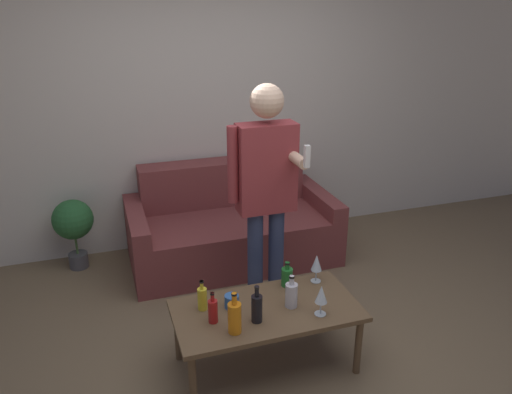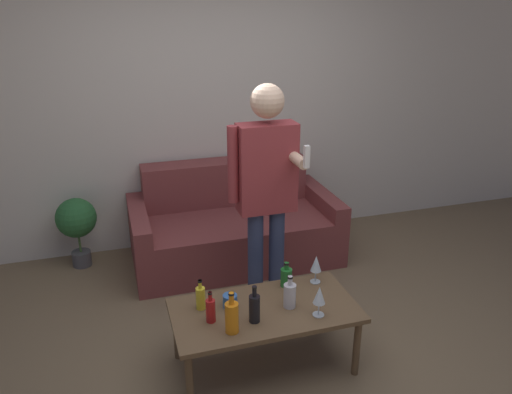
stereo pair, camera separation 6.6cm
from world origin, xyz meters
name	(u,v)px [view 1 (the left image)]	position (x,y,z in m)	size (l,w,h in m)	color
ground_plane	(289,372)	(0.00, 0.00, 0.00)	(16.00, 16.00, 0.00)	#756047
wall_back	(207,98)	(0.00, 2.04, 1.35)	(8.00, 0.06, 2.70)	silver
couch	(231,226)	(0.07, 1.59, 0.29)	(1.76, 0.91, 0.81)	brown
coffee_table	(267,314)	(-0.11, 0.10, 0.38)	(1.12, 0.57, 0.42)	brown
bottle_orange	(213,310)	(-0.45, 0.07, 0.50)	(0.06, 0.06, 0.19)	#B21E1E
bottle_green	(291,294)	(0.04, 0.08, 0.51)	(0.08, 0.08, 0.21)	silver
bottle_dark	(235,317)	(-0.36, -0.06, 0.52)	(0.08, 0.08, 0.25)	orange
bottle_yellow	(257,308)	(-0.21, 0.00, 0.51)	(0.06, 0.06, 0.23)	black
bottle_red	(202,298)	(-0.48, 0.22, 0.50)	(0.06, 0.06, 0.19)	yellow
bottle_clear	(287,276)	(0.10, 0.31, 0.49)	(0.07, 0.07, 0.17)	#23752D
wine_glass_near	(317,264)	(0.30, 0.30, 0.56)	(0.07, 0.07, 0.19)	silver
wine_glass_far	(321,295)	(0.17, -0.05, 0.55)	(0.07, 0.07, 0.19)	silver
cup_on_table	(232,301)	(-0.31, 0.18, 0.46)	(0.09, 0.09, 0.08)	#3366B2
person_standing_front	(266,184)	(0.08, 0.68, 0.99)	(0.46, 0.42, 1.67)	navy
potted_plant	(73,223)	(-1.23, 1.79, 0.42)	(0.34, 0.34, 0.62)	#4C4C51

